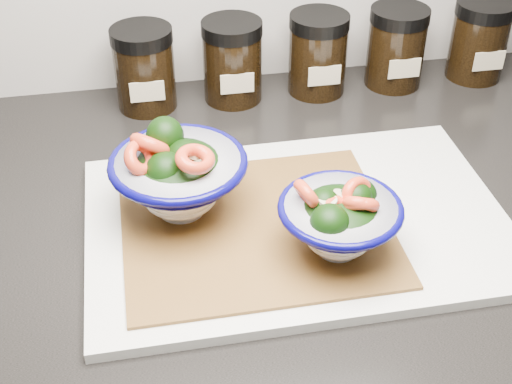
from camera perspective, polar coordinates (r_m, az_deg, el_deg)
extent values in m
cube|color=black|center=(0.85, 9.24, -0.75)|extent=(3.50, 0.60, 0.04)
cube|color=silver|center=(0.77, 3.30, -2.43)|extent=(0.45, 0.30, 0.01)
cube|color=brown|center=(0.75, 0.00, -2.80)|extent=(0.28, 0.24, 0.00)
cylinder|color=white|center=(0.77, -5.99, -1.09)|extent=(0.05, 0.05, 0.01)
ellipsoid|color=white|center=(0.76, -6.07, -0.16)|extent=(0.08, 0.08, 0.04)
torus|color=#070550|center=(0.74, -6.27, 2.33)|extent=(0.15, 0.15, 0.01)
torus|color=#070550|center=(0.75, -6.19, 1.39)|extent=(0.12, 0.12, 0.00)
ellipsoid|color=black|center=(0.75, -6.21, 1.66)|extent=(0.11, 0.11, 0.05)
ellipsoid|color=black|center=(0.76, -7.30, 4.47)|extent=(0.04, 0.04, 0.04)
cylinder|color=#477233|center=(0.77, -7.21, 3.58)|extent=(0.02, 0.02, 0.03)
ellipsoid|color=black|center=(0.75, -5.71, 2.90)|extent=(0.04, 0.04, 0.03)
cylinder|color=#477233|center=(0.75, -5.65, 2.05)|extent=(0.01, 0.01, 0.02)
ellipsoid|color=black|center=(0.73, -7.25, 1.60)|extent=(0.04, 0.04, 0.04)
cylinder|color=#477233|center=(0.74, -7.16, 0.67)|extent=(0.01, 0.01, 0.03)
torus|color=#EC5D2C|center=(0.71, -4.89, 2.65)|extent=(0.06, 0.06, 0.03)
torus|color=#EC5D2C|center=(0.73, -9.20, 2.76)|extent=(0.06, 0.05, 0.05)
torus|color=#EC5D2C|center=(0.74, -8.50, 3.75)|extent=(0.05, 0.06, 0.05)
cylinder|color=#CCBC8E|center=(0.72, -4.40, 2.68)|extent=(0.02, 0.02, 0.02)
cylinder|color=#CCBC8E|center=(0.72, -5.26, 3.00)|extent=(0.02, 0.02, 0.02)
cylinder|color=white|center=(0.73, 6.52, -4.26)|extent=(0.04, 0.04, 0.01)
ellipsoid|color=white|center=(0.72, 6.59, -3.45)|extent=(0.07, 0.07, 0.03)
torus|color=#070550|center=(0.69, 6.79, -1.31)|extent=(0.12, 0.12, 0.01)
torus|color=#070550|center=(0.70, 6.71, -2.11)|extent=(0.10, 0.10, 0.00)
ellipsoid|color=black|center=(0.70, 6.74, -1.89)|extent=(0.09, 0.09, 0.04)
ellipsoid|color=black|center=(0.70, 8.00, -0.38)|extent=(0.03, 0.03, 0.03)
cylinder|color=#477233|center=(0.71, 7.92, -1.10)|extent=(0.01, 0.01, 0.02)
ellipsoid|color=black|center=(0.71, 8.32, -0.31)|extent=(0.03, 0.03, 0.04)
cylinder|color=#477233|center=(0.72, 8.24, -1.06)|extent=(0.01, 0.01, 0.02)
ellipsoid|color=black|center=(0.69, 5.48, -0.86)|extent=(0.03, 0.03, 0.03)
cylinder|color=#477233|center=(0.70, 5.44, -1.53)|extent=(0.01, 0.01, 0.02)
ellipsoid|color=black|center=(0.67, 5.90, -2.44)|extent=(0.04, 0.04, 0.04)
cylinder|color=#477233|center=(0.68, 5.83, -3.30)|extent=(0.01, 0.01, 0.03)
torus|color=#EC5D2C|center=(0.69, 8.35, -1.00)|extent=(0.05, 0.04, 0.04)
torus|color=#EC5D2C|center=(0.69, 8.37, -1.12)|extent=(0.05, 0.04, 0.04)
torus|color=#EC5D2C|center=(0.69, 4.05, -0.13)|extent=(0.04, 0.04, 0.04)
torus|color=#EC5D2C|center=(0.70, 8.06, -0.05)|extent=(0.04, 0.04, 0.04)
torus|color=#EC5D2C|center=(0.68, 6.40, -1.60)|extent=(0.05, 0.05, 0.03)
cylinder|color=#CCBC8E|center=(0.68, 5.77, -0.69)|extent=(0.02, 0.02, 0.00)
cylinder|color=#CCBC8E|center=(0.70, 6.88, -0.21)|extent=(0.02, 0.02, 0.01)
cylinder|color=black|center=(0.98, -8.87, 9.27)|extent=(0.08, 0.08, 0.09)
cylinder|color=black|center=(0.95, -9.19, 12.27)|extent=(0.08, 0.08, 0.02)
cube|color=#C6B793|center=(0.95, -8.69, 7.94)|extent=(0.05, 0.00, 0.03)
cylinder|color=black|center=(0.99, -1.89, 9.97)|extent=(0.08, 0.08, 0.09)
cylinder|color=black|center=(0.96, -1.96, 12.96)|extent=(0.08, 0.08, 0.02)
cube|color=#C6B793|center=(0.95, -1.51, 8.67)|extent=(0.04, 0.00, 0.03)
cylinder|color=black|center=(1.01, 4.93, 10.50)|extent=(0.08, 0.08, 0.09)
cylinder|color=black|center=(0.99, 5.11, 13.44)|extent=(0.08, 0.08, 0.02)
cube|color=#C6B793|center=(0.98, 5.50, 9.24)|extent=(0.04, 0.00, 0.03)
cylinder|color=black|center=(1.04, 11.08, 10.86)|extent=(0.08, 0.08, 0.09)
cylinder|color=black|center=(1.02, 11.46, 13.71)|extent=(0.08, 0.08, 0.02)
cube|color=#C6B793|center=(1.01, 11.79, 9.64)|extent=(0.04, 0.00, 0.03)
cylinder|color=black|center=(1.09, 17.32, 11.10)|extent=(0.08, 0.08, 0.09)
cylinder|color=black|center=(1.07, 17.88, 13.80)|extent=(0.08, 0.08, 0.02)
cube|color=#C6B793|center=(1.06, 18.15, 9.93)|extent=(0.04, 0.00, 0.03)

